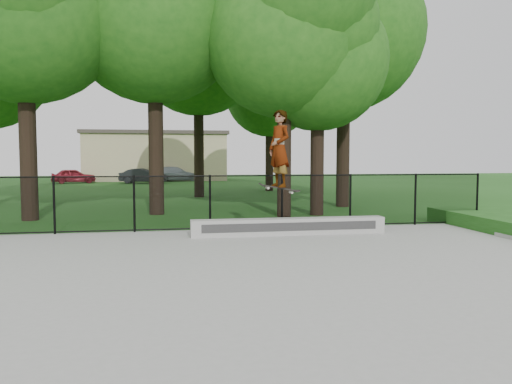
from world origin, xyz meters
The scene contains 10 objects.
ground centered at (0.00, 0.00, 0.00)m, with size 100.00×100.00×0.00m, color #1F5116.
concrete_slab centered at (0.00, 0.00, 0.03)m, with size 14.00×12.00×0.06m, color gray.
grind_ledge centered at (1.91, 4.70, 0.27)m, with size 5.00×0.40×0.42m, color #A7A7A2.
car_a centered at (-8.28, 33.34, 0.57)m, with size 1.35×3.33×1.14m, color maroon.
car_b centered at (-2.94, 32.19, 0.58)m, with size 1.22×3.18×1.16m, color black.
car_c centered at (-0.44, 35.29, 0.62)m, with size 1.74×3.93×1.24m, color #8C979F.
skater_airborne centered at (1.60, 4.49, 2.22)m, with size 0.83×0.82×2.07m.
chainlink_fence centered at (0.00, 5.90, 0.81)m, with size 16.06×0.06×1.50m.
tree_row centered at (0.32, 13.25, 6.67)m, with size 20.32×18.43×10.90m.
distant_building centered at (-2.00, 38.00, 2.16)m, with size 12.40×6.40×4.30m.
Camera 1 is at (-1.17, -7.54, 2.03)m, focal length 35.00 mm.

